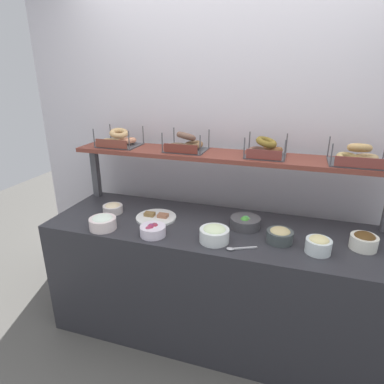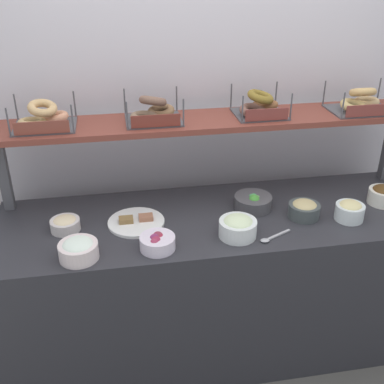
% 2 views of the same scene
% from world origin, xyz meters
% --- Properties ---
extents(ground_plane, '(8.00, 8.00, 0.00)m').
position_xyz_m(ground_plane, '(0.00, 0.00, 0.00)').
color(ground_plane, '#595651').
extents(back_wall, '(3.43, 0.06, 2.40)m').
position_xyz_m(back_wall, '(0.00, 0.55, 1.20)').
color(back_wall, silver).
rests_on(back_wall, ground_plane).
extents(deli_counter, '(2.23, 0.70, 0.85)m').
position_xyz_m(deli_counter, '(0.00, 0.00, 0.42)').
color(deli_counter, '#2D2D33').
rests_on(deli_counter, ground_plane).
extents(shelf_riser_left, '(0.05, 0.05, 0.40)m').
position_xyz_m(shelf_riser_left, '(-1.06, 0.27, 1.05)').
color(shelf_riser_left, '#4C4C51').
rests_on(shelf_riser_left, deli_counter).
extents(upper_shelf, '(2.19, 0.32, 0.03)m').
position_xyz_m(upper_shelf, '(0.00, 0.27, 1.26)').
color(upper_shelf, brown).
rests_on(upper_shelf, shelf_riser_left).
extents(bowl_egg_salad, '(0.14, 0.14, 0.10)m').
position_xyz_m(bowl_egg_salad, '(0.64, -0.14, 0.90)').
color(bowl_egg_salad, white).
rests_on(bowl_egg_salad, deli_counter).
extents(bowl_hummus, '(0.16, 0.16, 0.09)m').
position_xyz_m(bowl_hummus, '(0.42, -0.08, 0.89)').
color(bowl_hummus, '#444C4C').
rests_on(bowl_hummus, deli_counter).
extents(bowl_potato_salad, '(0.14, 0.14, 0.07)m').
position_xyz_m(bowl_potato_salad, '(-0.76, -0.00, 0.89)').
color(bowl_potato_salad, silver).
rests_on(bowl_potato_salad, deli_counter).
extents(bowl_chocolate_spread, '(0.15, 0.15, 0.10)m').
position_xyz_m(bowl_chocolate_spread, '(0.89, -0.01, 0.90)').
color(bowl_chocolate_spread, white).
rests_on(bowl_chocolate_spread, deli_counter).
extents(bowl_scallion_spread, '(0.18, 0.18, 0.10)m').
position_xyz_m(bowl_scallion_spread, '(0.05, -0.19, 0.90)').
color(bowl_scallion_spread, white).
rests_on(bowl_scallion_spread, deli_counter).
extents(bowl_veggie_mix, '(0.20, 0.20, 0.09)m').
position_xyz_m(bowl_veggie_mix, '(0.20, 0.05, 0.89)').
color(bowl_veggie_mix, '#4B494D').
rests_on(bowl_veggie_mix, deli_counter).
extents(bowl_beet_salad, '(0.16, 0.16, 0.08)m').
position_xyz_m(bowl_beet_salad, '(-0.34, -0.23, 0.89)').
color(bowl_beet_salad, white).
rests_on(bowl_beet_salad, deli_counter).
extents(bowl_cream_cheese, '(0.17, 0.17, 0.09)m').
position_xyz_m(bowl_cream_cheese, '(-0.68, -0.25, 0.90)').
color(bowl_cream_cheese, white).
rests_on(bowl_cream_cheese, deli_counter).
extents(serving_plate_white, '(0.28, 0.28, 0.04)m').
position_xyz_m(serving_plate_white, '(-0.42, -0.00, 0.86)').
color(serving_plate_white, white).
rests_on(serving_plate_white, deli_counter).
extents(serving_spoon_near_plate, '(0.17, 0.09, 0.01)m').
position_xyz_m(serving_spoon_near_plate, '(0.20, -0.25, 0.86)').
color(serving_spoon_near_plate, '#B7B7BC').
rests_on(serving_spoon_near_plate, deli_counter).
extents(bagel_basket_sesame, '(0.30, 0.26, 0.14)m').
position_xyz_m(bagel_basket_sesame, '(-0.82, 0.27, 1.33)').
color(bagel_basket_sesame, '#4C4C51').
rests_on(bagel_basket_sesame, upper_shelf).
extents(bagel_basket_poppy, '(0.29, 0.26, 0.15)m').
position_xyz_m(bagel_basket_poppy, '(-0.29, 0.28, 1.33)').
color(bagel_basket_poppy, '#4C4C51').
rests_on(bagel_basket_poppy, upper_shelf).
extents(bagel_basket_cinnamon_raisin, '(0.27, 0.25, 0.14)m').
position_xyz_m(bagel_basket_cinnamon_raisin, '(0.27, 0.27, 1.33)').
color(bagel_basket_cinnamon_raisin, '#4C4C51').
rests_on(bagel_basket_cinnamon_raisin, upper_shelf).
extents(bagel_basket_plain, '(0.33, 0.27, 0.14)m').
position_xyz_m(bagel_basket_plain, '(0.82, 0.25, 1.33)').
color(bagel_basket_plain, '#4C4C51').
rests_on(bagel_basket_plain, upper_shelf).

